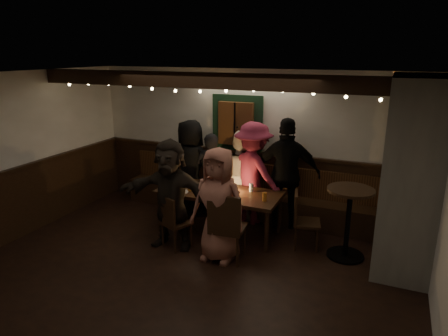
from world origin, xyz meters
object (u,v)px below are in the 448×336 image
at_px(chair_near_left, 172,219).
at_px(person_e, 287,174).
at_px(chair_near_right, 226,224).
at_px(person_g, 218,205).
at_px(person_d, 253,173).
at_px(high_top, 349,214).
at_px(person_f, 171,194).
at_px(person_c, 240,174).
at_px(dining_table, 219,195).
at_px(person_b, 211,175).
at_px(person_a, 191,166).
at_px(chair_end, 302,217).

distance_m(chair_near_left, person_e, 2.03).
bearing_deg(chair_near_right, person_g, 158.31).
height_order(chair_near_right, person_d, person_d).
height_order(high_top, person_f, person_f).
xyz_separation_m(person_c, person_e, (0.88, -0.14, 0.15)).
height_order(dining_table, high_top, high_top).
xyz_separation_m(chair_near_left, high_top, (2.44, 0.77, 0.18)).
relative_size(person_c, person_e, 0.84).
bearing_deg(person_d, person_c, -3.97).
relative_size(high_top, person_g, 0.63).
distance_m(person_b, person_f, 1.37).
bearing_deg(person_d, person_b, 21.18).
xyz_separation_m(chair_near_left, person_e, (1.35, 1.44, 0.46)).
bearing_deg(person_e, person_b, -12.38).
distance_m(chair_near_left, person_c, 1.68).
distance_m(chair_near_right, person_d, 1.52).
distance_m(person_a, person_b, 0.44).
distance_m(chair_near_left, person_f, 0.37).
xyz_separation_m(high_top, person_f, (-2.49, -0.70, 0.18)).
height_order(chair_end, person_c, person_c).
xyz_separation_m(person_a, person_f, (0.40, -1.40, -0.02)).
xyz_separation_m(chair_near_left, chair_near_right, (0.91, -0.06, 0.11)).
height_order(chair_end, person_g, person_g).
height_order(dining_table, person_e, person_e).
bearing_deg(person_d, chair_end, 170.61).
distance_m(chair_near_left, person_b, 1.47).
height_order(person_b, person_d, person_d).
height_order(high_top, person_b, person_b).
bearing_deg(chair_end, person_b, 160.76).
distance_m(high_top, person_b, 2.56).
distance_m(person_c, person_e, 0.90).
height_order(chair_near_right, person_f, person_f).
bearing_deg(person_b, chair_end, 151.44).
bearing_deg(chair_end, person_a, 163.67).
distance_m(chair_end, person_f, 2.00).
distance_m(chair_near_left, chair_end, 1.95).
relative_size(person_c, person_d, 0.89).
bearing_deg(person_e, high_top, 136.54).
bearing_deg(chair_near_left, dining_table, 62.64).
relative_size(chair_near_right, person_a, 0.60).
height_order(dining_table, chair_end, chair_end).
height_order(dining_table, person_d, person_d).
bearing_deg(person_g, chair_near_right, -20.71).
xyz_separation_m(person_e, person_f, (-1.41, -1.37, -0.10)).
bearing_deg(person_d, chair_near_left, 83.72).
relative_size(dining_table, person_a, 1.16).
bearing_deg(person_c, chair_near_right, 109.63).
bearing_deg(person_c, person_a, 11.53).
relative_size(chair_end, person_c, 0.55).
xyz_separation_m(chair_near_right, person_c, (-0.43, 1.64, 0.20)).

